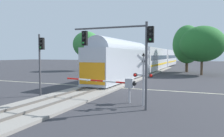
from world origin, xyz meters
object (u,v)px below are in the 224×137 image
object	(u,v)px
traffic_signal_near_right	(123,44)
pine_left_background	(87,44)
traffic_signal_median	(41,55)
commuter_train	(153,58)
elm_centre_background	(187,44)
crossing_gate_near	(121,83)
oak_far_right	(202,44)
crossing_signal_mast	(143,73)

from	to	relation	value
traffic_signal_near_right	pine_left_background	xyz separation A→B (m)	(-18.70, 29.03, 1.55)
traffic_signal_median	traffic_signal_near_right	size ratio (longest dim) A/B	0.94
traffic_signal_near_right	pine_left_background	distance (m)	34.56
commuter_train	traffic_signal_near_right	bearing A→B (deg)	-81.40
elm_centre_background	traffic_signal_near_right	bearing A→B (deg)	-93.31
elm_centre_background	commuter_train	bearing A→B (deg)	173.13
crossing_gate_near	elm_centre_background	xyz separation A→B (m)	(2.65, 31.50, 4.16)
crossing_gate_near	traffic_signal_near_right	world-z (taller)	traffic_signal_near_right
commuter_train	pine_left_background	world-z (taller)	pine_left_background
crossing_gate_near	oak_far_right	world-z (taller)	oak_far_right
pine_left_background	traffic_signal_median	bearing A→B (deg)	-68.58
traffic_signal_median	elm_centre_background	bearing A→B (deg)	72.86
commuter_train	oak_far_right	world-z (taller)	oak_far_right
commuter_train	traffic_signal_median	bearing A→B (deg)	-94.79
crossing_gate_near	crossing_signal_mast	size ratio (longest dim) A/B	1.60
oak_far_right	pine_left_background	bearing A→B (deg)	175.81
commuter_train	pine_left_background	distance (m)	14.74
pine_left_background	traffic_signal_near_right	bearing A→B (deg)	-57.21
commuter_train	oak_far_right	bearing A→B (deg)	-34.03
crossing_signal_mast	traffic_signal_near_right	xyz separation A→B (m)	(-1.05, -1.13, 1.98)
traffic_signal_near_right	elm_centre_background	xyz separation A→B (m)	(1.92, 33.11, 1.35)
crossing_signal_mast	elm_centre_background	bearing A→B (deg)	88.46
crossing_signal_mast	oak_far_right	distance (m)	26.62
traffic_signal_median	traffic_signal_near_right	bearing A→B (deg)	-10.15
commuter_train	oak_far_right	xyz separation A→B (m)	(9.85, -6.65, 2.61)
commuter_train	traffic_signal_median	size ratio (longest dim) A/B	11.69
crossing_gate_near	oak_far_right	xyz separation A→B (m)	(5.45, 25.70, 3.95)
traffic_signal_median	elm_centre_background	distance (m)	33.25
pine_left_background	commuter_train	bearing A→B (deg)	19.99
crossing_gate_near	oak_far_right	size ratio (longest dim) A/B	0.69
crossing_gate_near	traffic_signal_median	world-z (taller)	traffic_signal_median
crossing_gate_near	traffic_signal_median	distance (m)	7.43
crossing_gate_near	traffic_signal_near_right	xyz separation A→B (m)	(0.74, -1.62, 2.81)
commuter_train	elm_centre_background	size ratio (longest dim) A/B	6.50
commuter_train	traffic_signal_median	xyz separation A→B (m)	(-2.73, -32.56, 0.77)
crossing_gate_near	elm_centre_background	world-z (taller)	elm_centre_background
traffic_signal_near_right	elm_centre_background	world-z (taller)	elm_centre_background
crossing_signal_mast	pine_left_background	xyz separation A→B (m)	(-19.75, 27.90, 3.53)
traffic_signal_median	traffic_signal_near_right	xyz separation A→B (m)	(7.86, -1.41, 0.70)
commuter_train	elm_centre_background	xyz separation A→B (m)	(7.05, -0.85, 2.83)
crossing_gate_near	commuter_train	bearing A→B (deg)	97.75
commuter_train	crossing_signal_mast	world-z (taller)	commuter_train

